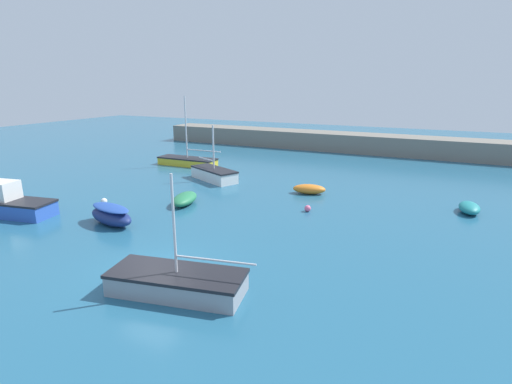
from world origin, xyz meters
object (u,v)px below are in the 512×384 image
sailboat_short_mast (214,174)px  sailboat_twin_hulled (177,282)px  sailboat_tall_mast (188,161)px  mooring_buoy_white (104,201)px  dinghy_near_pier (469,208)px  cabin_cruiser_white (7,203)px  fishing_dinghy_green (309,189)px  rowboat_white_midwater (185,199)px  rowboat_with_red_cover (111,215)px  mooring_buoy_pink (308,208)px

sailboat_short_mast → sailboat_twin_hulled: bearing=-37.5°
sailboat_tall_mast → mooring_buoy_white: sailboat_tall_mast is taller
dinghy_near_pier → cabin_cruiser_white: bearing=109.9°
cabin_cruiser_white → fishing_dinghy_green: size_ratio=2.38×
cabin_cruiser_white → sailboat_tall_mast: sailboat_tall_mast is taller
dinghy_near_pier → sailboat_twin_hulled: sailboat_twin_hulled is taller
fishing_dinghy_green → sailboat_tall_mast: 14.02m
rowboat_white_midwater → mooring_buoy_white: 5.11m
dinghy_near_pier → sailboat_twin_hulled: size_ratio=0.40×
dinghy_near_pier → sailboat_short_mast: sailboat_short_mast is taller
rowboat_with_red_cover → mooring_buoy_white: size_ratio=8.59×
fishing_dinghy_green → mooring_buoy_pink: fishing_dinghy_green is taller
sailboat_tall_mast → mooring_buoy_pink: bearing=149.3°
cabin_cruiser_white → mooring_buoy_white: size_ratio=14.43×
sailboat_short_mast → rowboat_white_midwater: bearing=-49.7°
dinghy_near_pier → sailboat_short_mast: bearing=82.2°
sailboat_twin_hulled → mooring_buoy_white: bearing=-44.0°
mooring_buoy_pink → mooring_buoy_white: mooring_buoy_white is taller
sailboat_twin_hulled → mooring_buoy_pink: size_ratio=14.32×
rowboat_white_midwater → rowboat_with_red_cover: 5.02m
sailboat_tall_mast → mooring_buoy_white: (2.42, -12.46, -0.21)m
rowboat_white_midwater → sailboat_short_mast: sailboat_short_mast is taller
dinghy_near_pier → sailboat_tall_mast: sailboat_tall_mast is taller
fishing_dinghy_green → rowboat_white_midwater: 8.55m
dinghy_near_pier → rowboat_with_red_cover: bearing=114.8°
cabin_cruiser_white → rowboat_white_midwater: (8.03, 6.24, -0.35)m
cabin_cruiser_white → rowboat_white_midwater: bearing=27.2°
rowboat_white_midwater → mooring_buoy_pink: (7.51, 1.94, -0.15)m
cabin_cruiser_white → sailboat_tall_mast: 16.45m
sailboat_tall_mast → cabin_cruiser_white: bearing=85.3°
sailboat_short_mast → mooring_buoy_white: sailboat_short_mast is taller
dinghy_near_pier → mooring_buoy_white: dinghy_near_pier is taller
sailboat_short_mast → rowboat_with_red_cover: bearing=-63.1°
sailboat_short_mast → mooring_buoy_white: size_ratio=11.68×
dinghy_near_pier → mooring_buoy_pink: (-8.67, -3.95, -0.11)m
mooring_buoy_pink → cabin_cruiser_white: bearing=-152.2°
fishing_dinghy_green → sailboat_twin_hulled: 15.01m
mooring_buoy_pink → mooring_buoy_white: bearing=-160.7°
sailboat_tall_mast → sailboat_short_mast: (5.31, -3.93, 0.09)m
fishing_dinghy_green → sailboat_twin_hulled: (0.00, -15.01, 0.10)m
mooring_buoy_pink → sailboat_twin_hulled: bearing=-96.1°
mooring_buoy_pink → sailboat_short_mast: bearing=154.9°
sailboat_short_mast → mooring_buoy_pink: (9.19, -4.31, -0.30)m
cabin_cruiser_white → sailboat_twin_hulled: sailboat_twin_hulled is taller
sailboat_tall_mast → sailboat_twin_hulled: sailboat_tall_mast is taller
sailboat_short_mast → rowboat_with_red_cover: sailboat_short_mast is taller
sailboat_tall_mast → sailboat_twin_hulled: (13.31, -19.42, 0.02)m
dinghy_near_pier → sailboat_short_mast: 17.87m
sailboat_short_mast → mooring_buoy_white: (-2.89, -8.54, -0.30)m
sailboat_tall_mast → sailboat_short_mast: 6.60m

